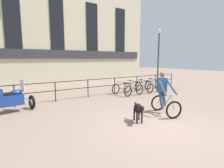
{
  "coord_description": "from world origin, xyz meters",
  "views": [
    {
      "loc": [
        -4.36,
        -3.91,
        2.21
      ],
      "look_at": [
        0.13,
        2.86,
        1.05
      ],
      "focal_mm": 28.0,
      "sensor_mm": 36.0,
      "label": 1
    }
  ],
  "objects_px": {
    "dog": "(139,109)",
    "parked_bicycle_mid_right": "(144,87)",
    "parked_bicycle_far_end": "(154,86)",
    "street_lamp": "(158,56)",
    "cyclist_with_bike": "(164,95)",
    "parked_bicycle_mid_left": "(133,88)",
    "parked_bicycle_near_lamp": "(122,90)",
    "parked_motorcycle": "(11,99)"
  },
  "relations": [
    {
      "from": "dog",
      "to": "parked_bicycle_mid_right",
      "type": "bearing_deg",
      "value": 68.57
    },
    {
      "from": "parked_bicycle_far_end",
      "to": "street_lamp",
      "type": "bearing_deg",
      "value": -153.34
    },
    {
      "from": "cyclist_with_bike",
      "to": "parked_bicycle_far_end",
      "type": "relative_size",
      "value": 1.49
    },
    {
      "from": "parked_bicycle_mid_left",
      "to": "street_lamp",
      "type": "height_order",
      "value": "street_lamp"
    },
    {
      "from": "dog",
      "to": "parked_bicycle_near_lamp",
      "type": "distance_m",
      "value": 4.63
    },
    {
      "from": "cyclist_with_bike",
      "to": "parked_bicycle_mid_left",
      "type": "distance_m",
      "value": 4.19
    },
    {
      "from": "cyclist_with_bike",
      "to": "parked_bicycle_near_lamp",
      "type": "distance_m",
      "value": 3.92
    },
    {
      "from": "parked_motorcycle",
      "to": "dog",
      "type": "bearing_deg",
      "value": -146.67
    },
    {
      "from": "parked_bicycle_far_end",
      "to": "parked_motorcycle",
      "type": "bearing_deg",
      "value": -0.71
    },
    {
      "from": "dog",
      "to": "parked_bicycle_mid_right",
      "type": "relative_size",
      "value": 0.73
    },
    {
      "from": "dog",
      "to": "parked_bicycle_far_end",
      "type": "bearing_deg",
      "value": 62.83
    },
    {
      "from": "parked_motorcycle",
      "to": "parked_bicycle_far_end",
      "type": "bearing_deg",
      "value": -99.02
    },
    {
      "from": "parked_bicycle_far_end",
      "to": "cyclist_with_bike",
      "type": "bearing_deg",
      "value": 44.95
    },
    {
      "from": "parked_bicycle_mid_right",
      "to": "parked_bicycle_near_lamp",
      "type": "bearing_deg",
      "value": -4.93
    },
    {
      "from": "dog",
      "to": "street_lamp",
      "type": "bearing_deg",
      "value": 61.44
    },
    {
      "from": "parked_bicycle_mid_left",
      "to": "parked_bicycle_far_end",
      "type": "relative_size",
      "value": 1.04
    },
    {
      "from": "cyclist_with_bike",
      "to": "parked_bicycle_far_end",
      "type": "bearing_deg",
      "value": 64.76
    },
    {
      "from": "cyclist_with_bike",
      "to": "street_lamp",
      "type": "height_order",
      "value": "street_lamp"
    },
    {
      "from": "parked_bicycle_near_lamp",
      "to": "parked_bicycle_mid_right",
      "type": "distance_m",
      "value": 1.85
    },
    {
      "from": "parked_bicycle_mid_right",
      "to": "parked_motorcycle",
      "type": "bearing_deg",
      "value": -2.88
    },
    {
      "from": "parked_bicycle_mid_left",
      "to": "parked_bicycle_far_end",
      "type": "distance_m",
      "value": 1.85
    },
    {
      "from": "parked_bicycle_mid_right",
      "to": "street_lamp",
      "type": "bearing_deg",
      "value": -168.84
    },
    {
      "from": "cyclist_with_bike",
      "to": "street_lamp",
      "type": "distance_m",
      "value": 6.5
    },
    {
      "from": "parked_motorcycle",
      "to": "street_lamp",
      "type": "bearing_deg",
      "value": -95.95
    },
    {
      "from": "dog",
      "to": "parked_bicycle_mid_left",
      "type": "relative_size",
      "value": 0.72
    },
    {
      "from": "parked_bicycle_near_lamp",
      "to": "street_lamp",
      "type": "relative_size",
      "value": 0.28
    },
    {
      "from": "cyclist_with_bike",
      "to": "parked_bicycle_mid_right",
      "type": "xyz_separation_m",
      "value": [
        2.58,
        3.83,
        -0.41
      ]
    },
    {
      "from": "parked_bicycle_mid_left",
      "to": "street_lamp",
      "type": "xyz_separation_m",
      "value": [
        2.84,
        0.55,
        2.09
      ]
    },
    {
      "from": "cyclist_with_bike",
      "to": "dog",
      "type": "xyz_separation_m",
      "value": [
        -1.55,
        -0.2,
        -0.28
      ]
    },
    {
      "from": "parked_bicycle_far_end",
      "to": "dog",
      "type": "bearing_deg",
      "value": 35.99
    },
    {
      "from": "parked_bicycle_mid_right",
      "to": "parked_bicycle_far_end",
      "type": "relative_size",
      "value": 1.02
    },
    {
      "from": "parked_bicycle_mid_right",
      "to": "street_lamp",
      "type": "distance_m",
      "value": 2.89
    },
    {
      "from": "parked_bicycle_near_lamp",
      "to": "parked_bicycle_mid_left",
      "type": "xyz_separation_m",
      "value": [
        0.93,
        -0.0,
        -0.0
      ]
    },
    {
      "from": "parked_bicycle_mid_right",
      "to": "parked_bicycle_mid_left",
      "type": "bearing_deg",
      "value": -4.93
    },
    {
      "from": "parked_bicycle_near_lamp",
      "to": "street_lamp",
      "type": "bearing_deg",
      "value": 178.88
    },
    {
      "from": "parked_bicycle_mid_right",
      "to": "parked_bicycle_far_end",
      "type": "bearing_deg",
      "value": 175.08
    },
    {
      "from": "cyclist_with_bike",
      "to": "parked_bicycle_near_lamp",
      "type": "height_order",
      "value": "cyclist_with_bike"
    },
    {
      "from": "parked_motorcycle",
      "to": "parked_bicycle_mid_right",
      "type": "bearing_deg",
      "value": -98.8
    },
    {
      "from": "cyclist_with_bike",
      "to": "dog",
      "type": "distance_m",
      "value": 1.59
    },
    {
      "from": "parked_bicycle_far_end",
      "to": "street_lamp",
      "type": "xyz_separation_m",
      "value": [
        0.99,
        0.55,
        2.09
      ]
    },
    {
      "from": "street_lamp",
      "to": "parked_bicycle_mid_left",
      "type": "bearing_deg",
      "value": -169.0
    },
    {
      "from": "parked_bicycle_near_lamp",
      "to": "parked_bicycle_mid_left",
      "type": "relative_size",
      "value": 1.01
    }
  ]
}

